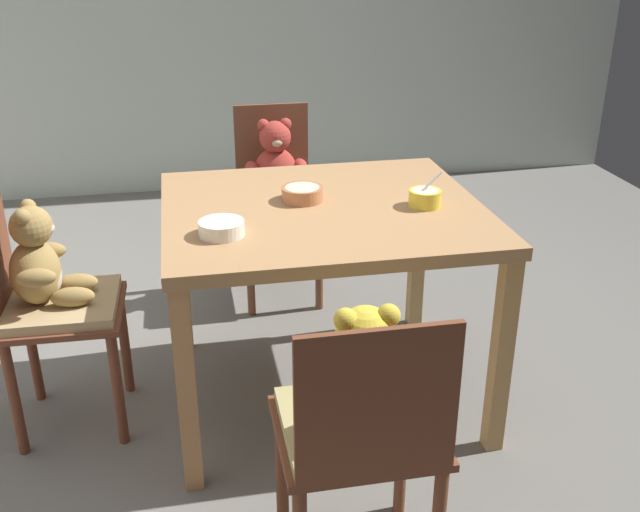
{
  "coord_description": "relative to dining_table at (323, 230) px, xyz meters",
  "views": [
    {
      "loc": [
        -0.47,
        -2.33,
        1.63
      ],
      "look_at": [
        0.0,
        0.05,
        0.55
      ],
      "focal_mm": 41.26,
      "sensor_mm": 36.0,
      "label": 1
    }
  ],
  "objects": [
    {
      "name": "teddy_chair_near_left",
      "position": [
        -0.94,
        -0.01,
        -0.13
      ],
      "size": [
        0.4,
        0.39,
        0.87
      ],
      "rotation": [
        0.0,
        0.0,
        -0.02
      ],
      "color": "brown",
      "rests_on": "ground_plane"
    },
    {
      "name": "teddy_chair_near_front",
      "position": [
        -0.07,
        -0.87,
        -0.12
      ],
      "size": [
        0.42,
        0.37,
        0.85
      ],
      "rotation": [
        0.0,
        0.0,
        1.57
      ],
      "color": "brown",
      "rests_on": "ground_plane"
    },
    {
      "name": "ground_plane",
      "position": [
        0.0,
        0.0,
        -0.69
      ],
      "size": [
        5.2,
        5.2,
        0.04
      ],
      "color": "slate"
    },
    {
      "name": "teddy_chair_far_center",
      "position": [
        -0.04,
        0.88,
        -0.11
      ],
      "size": [
        0.38,
        0.4,
        0.89
      ],
      "rotation": [
        0.0,
        0.0,
        -1.57
      ],
      "color": "brown",
      "rests_on": "ground_plane"
    },
    {
      "name": "porridge_bowl_white_near_left",
      "position": [
        -0.36,
        -0.2,
        0.11
      ],
      "size": [
        0.14,
        0.14,
        0.05
      ],
      "color": "white",
      "rests_on": "dining_table"
    },
    {
      "name": "dining_table",
      "position": [
        0.0,
        0.0,
        0.0
      ],
      "size": [
        1.09,
        0.96,
        0.76
      ],
      "color": "#A87B4F",
      "rests_on": "ground_plane"
    },
    {
      "name": "porridge_bowl_terracotta_center",
      "position": [
        -0.06,
        0.07,
        0.11
      ],
      "size": [
        0.15,
        0.15,
        0.05
      ],
      "color": "#BC7449",
      "rests_on": "dining_table"
    },
    {
      "name": "porridge_bowl_yellow_near_right",
      "position": [
        0.34,
        -0.07,
        0.12
      ],
      "size": [
        0.12,
        0.11,
        0.11
      ],
      "color": "yellow",
      "rests_on": "dining_table"
    }
  ]
}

